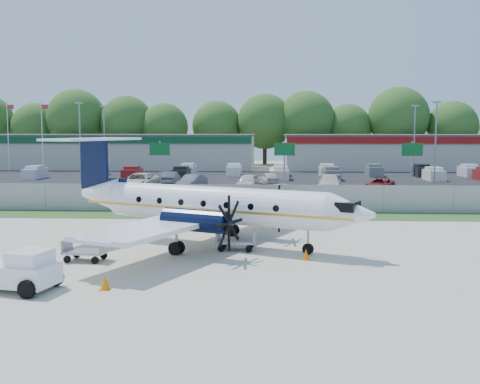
{
  "coord_description": "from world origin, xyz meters",
  "views": [
    {
      "loc": [
        1.9,
        -29.76,
        6.06
      ],
      "look_at": [
        0.0,
        6.0,
        2.3
      ],
      "focal_mm": 45.0,
      "sensor_mm": 36.0,
      "label": 1
    }
  ],
  "objects_px": {
    "aircraft": "(208,204)",
    "baggage_cart_far": "(236,241)",
    "baggage_cart_near": "(85,251)",
    "pushback_tug": "(21,271)"
  },
  "relations": [
    {
      "from": "baggage_cart_near",
      "to": "aircraft",
      "type": "bearing_deg",
      "value": 38.92
    },
    {
      "from": "baggage_cart_near",
      "to": "pushback_tug",
      "type": "bearing_deg",
      "value": -99.73
    },
    {
      "from": "pushback_tug",
      "to": "baggage_cart_far",
      "type": "xyz_separation_m",
      "value": [
        7.67,
        7.98,
        -0.26
      ]
    },
    {
      "from": "aircraft",
      "to": "pushback_tug",
      "type": "relative_size",
      "value": 5.64
    },
    {
      "from": "aircraft",
      "to": "baggage_cart_far",
      "type": "height_order",
      "value": "aircraft"
    },
    {
      "from": "aircraft",
      "to": "baggage_cart_near",
      "type": "bearing_deg",
      "value": -141.08
    },
    {
      "from": "aircraft",
      "to": "baggage_cart_near",
      "type": "height_order",
      "value": "aircraft"
    },
    {
      "from": "baggage_cart_far",
      "to": "aircraft",
      "type": "bearing_deg",
      "value": 138.4
    },
    {
      "from": "aircraft",
      "to": "pushback_tug",
      "type": "height_order",
      "value": "aircraft"
    },
    {
      "from": "aircraft",
      "to": "pushback_tug",
      "type": "distance_m",
      "value": 11.26
    }
  ]
}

